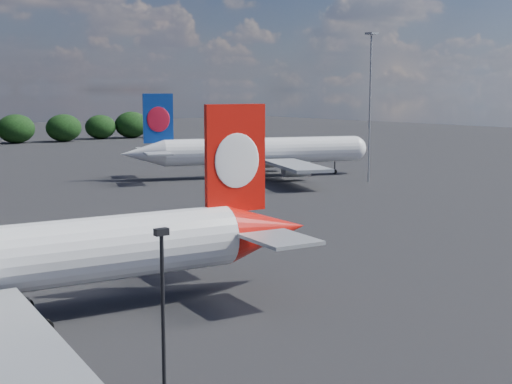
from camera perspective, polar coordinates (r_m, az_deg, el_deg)
qantas_airliner at (r=49.64m, az=-18.87°, el=-5.25°), size 44.47×42.38×14.51m
china_southern_airliner at (r=128.21m, az=-0.16°, el=3.24°), size 44.28×42.59×14.95m
apron_lamp_post at (r=28.87m, az=-7.41°, el=-11.70°), size 0.55×0.30×10.28m
floodlight_mast_near at (r=121.97m, az=9.13°, el=8.22°), size 1.60×1.60×24.99m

